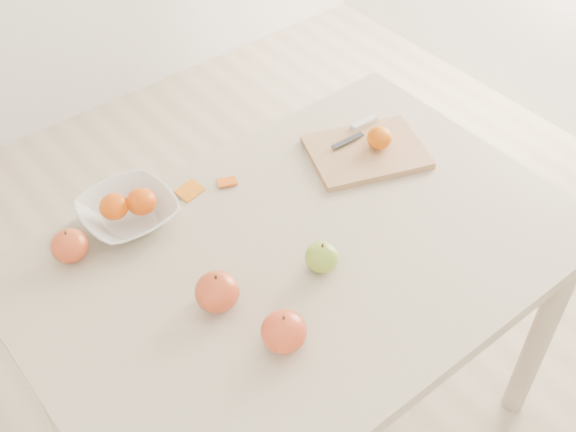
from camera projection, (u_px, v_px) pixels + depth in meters
ground at (299, 426)px, 2.09m from camera, size 3.50×3.50×0.00m
table at (302, 281)px, 1.63m from camera, size 1.20×0.80×0.75m
cutting_board at (366, 152)px, 1.78m from camera, size 0.33×0.29×0.02m
board_tangerine at (379, 138)px, 1.76m from camera, size 0.06×0.06×0.05m
fruit_bowl at (128, 212)px, 1.61m from camera, size 0.21×0.21×0.05m
bowl_tangerine_near at (114, 207)px, 1.58m from camera, size 0.06×0.06×0.06m
bowl_tangerine_far at (142, 201)px, 1.59m from camera, size 0.07×0.07×0.06m
orange_peel_a at (190, 192)px, 1.69m from camera, size 0.07×0.06×0.01m
orange_peel_b at (227, 183)px, 1.71m from camera, size 0.06×0.05×0.01m
paring_knife at (361, 126)px, 1.83m from camera, size 0.17×0.05×0.01m
apple_green at (322, 257)px, 1.50m from camera, size 0.07×0.07×0.06m
apple_red_b at (217, 292)px, 1.43m from camera, size 0.09×0.09×0.08m
apple_red_a at (70, 246)px, 1.52m from camera, size 0.08×0.08×0.07m
apple_red_c at (284, 331)px, 1.36m from camera, size 0.09×0.09×0.08m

